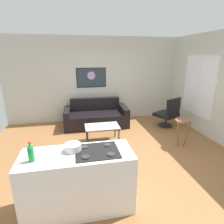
{
  "coord_description": "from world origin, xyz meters",
  "views": [
    {
      "loc": [
        -0.96,
        -3.84,
        2.19
      ],
      "look_at": [
        0.0,
        0.9,
        0.7
      ],
      "focal_mm": 29.44,
      "sensor_mm": 36.0,
      "label": 1
    }
  ],
  "objects": [
    {
      "name": "soda_bottle",
      "position": [
        -1.56,
        -1.62,
        1.02
      ],
      "size": [
        0.08,
        0.08,
        0.27
      ],
      "color": "#179034",
      "rests_on": "kitchen_counter"
    },
    {
      "name": "coffee_table",
      "position": [
        -0.33,
        0.57,
        0.4
      ],
      "size": [
        0.88,
        0.54,
        0.44
      ],
      "color": "silver",
      "rests_on": "ground"
    },
    {
      "name": "wall_painting",
      "position": [
        -0.4,
        2.38,
        1.48
      ],
      "size": [
        0.98,
        0.03,
        0.65
      ],
      "color": "black"
    },
    {
      "name": "armchair",
      "position": [
        1.88,
        1.2,
        0.45
      ],
      "size": [
        0.83,
        0.82,
        0.95
      ],
      "color": "black",
      "rests_on": "ground"
    },
    {
      "name": "window",
      "position": [
        2.59,
        0.9,
        1.33
      ],
      "size": [
        0.03,
        1.39,
        1.75
      ],
      "color": "silver"
    },
    {
      "name": "couch",
      "position": [
        -0.34,
        1.79,
        0.28
      ],
      "size": [
        2.01,
        0.97,
        0.84
      ],
      "color": "black",
      "rests_on": "ground"
    },
    {
      "name": "ground",
      "position": [
        0.0,
        0.0,
        -0.02
      ],
      "size": [
        6.4,
        6.4,
        0.04
      ],
      "primitive_type": "cube",
      "color": "#936238"
    },
    {
      "name": "back_wall",
      "position": [
        0.0,
        2.42,
        1.4
      ],
      "size": [
        6.4,
        0.05,
        2.8
      ],
      "primitive_type": "cube",
      "color": "beige",
      "rests_on": "ground"
    },
    {
      "name": "right_wall",
      "position": [
        2.62,
        0.3,
        1.4
      ],
      "size": [
        0.05,
        6.4,
        2.8
      ],
      "primitive_type": "cube",
      "color": "beige",
      "rests_on": "ground"
    },
    {
      "name": "mixing_bowl",
      "position": [
        -1.04,
        -1.45,
        0.95
      ],
      "size": [
        0.24,
        0.24,
        0.1
      ],
      "color": "silver",
      "rests_on": "kitchen_counter"
    },
    {
      "name": "bar_stool",
      "position": [
        1.56,
        -0.06,
        0.54
      ],
      "size": [
        0.39,
        0.38,
        0.69
      ],
      "color": "brown",
      "rests_on": "ground"
    },
    {
      "name": "kitchen_counter",
      "position": [
        -0.99,
        -1.54,
        0.45
      ],
      "size": [
        1.55,
        0.63,
        0.93
      ],
      "color": "white",
      "rests_on": "ground"
    }
  ]
}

